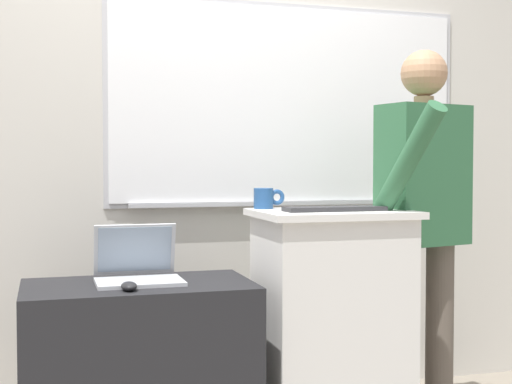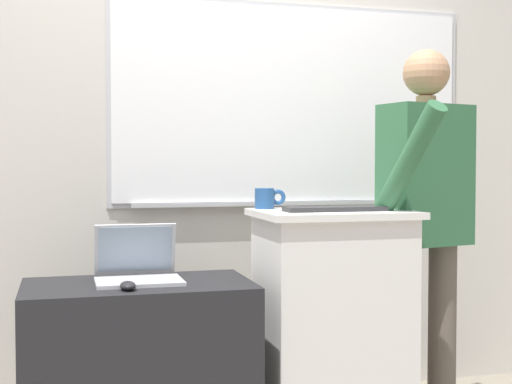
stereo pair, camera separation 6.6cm
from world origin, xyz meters
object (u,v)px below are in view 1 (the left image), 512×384
object	(u,v)px
lectern_podium	(332,325)
side_desk	(139,375)
coffee_mug	(265,198)
wireless_keyboard	(335,209)
laptop	(137,266)
computer_mouse_by_laptop	(129,286)
person_presenter	(424,210)

from	to	relation	value
lectern_podium	side_desk	bearing A→B (deg)	-178.69
lectern_podium	coffee_mug	world-z (taller)	coffee_mug
lectern_podium	wireless_keyboard	world-z (taller)	wireless_keyboard
laptop	wireless_keyboard	xyz separation A→B (m)	(0.83, -0.10, 0.23)
wireless_keyboard	computer_mouse_by_laptop	distance (m)	0.93
side_desk	wireless_keyboard	distance (m)	1.06
computer_mouse_by_laptop	coffee_mug	bearing A→B (deg)	28.47
lectern_podium	computer_mouse_by_laptop	world-z (taller)	lectern_podium
wireless_keyboard	side_desk	bearing A→B (deg)	177.00
wireless_keyboard	computer_mouse_by_laptop	xyz separation A→B (m)	(-0.88, -0.11, -0.27)
side_desk	computer_mouse_by_laptop	size ratio (longest dim) A/B	9.11
lectern_podium	laptop	bearing A→B (deg)	177.39
side_desk	person_presenter	world-z (taller)	person_presenter
person_presenter	coffee_mug	xyz separation A→B (m)	(-0.72, 0.15, 0.06)
person_presenter	side_desk	bearing A→B (deg)	168.60
laptop	coffee_mug	world-z (taller)	coffee_mug
person_presenter	lectern_podium	bearing A→B (deg)	170.08
side_desk	person_presenter	size ratio (longest dim) A/B	0.52
coffee_mug	wireless_keyboard	bearing A→B (deg)	-45.30
side_desk	computer_mouse_by_laptop	xyz separation A→B (m)	(-0.06, -0.16, 0.39)
wireless_keyboard	coffee_mug	distance (m)	0.34
lectern_podium	side_desk	distance (m)	0.86
wireless_keyboard	computer_mouse_by_laptop	bearing A→B (deg)	-172.78
person_presenter	laptop	xyz separation A→B (m)	(-1.31, 0.01, -0.21)
lectern_podium	wireless_keyboard	xyz separation A→B (m)	(-0.01, -0.06, 0.52)
person_presenter	laptop	size ratio (longest dim) A/B	5.07
wireless_keyboard	computer_mouse_by_laptop	world-z (taller)	wireless_keyboard
person_presenter	wireless_keyboard	world-z (taller)	person_presenter
lectern_podium	side_desk	world-z (taller)	lectern_podium
laptop	person_presenter	bearing A→B (deg)	-0.40
side_desk	coffee_mug	size ratio (longest dim) A/B	6.36
lectern_podium	coffee_mug	xyz separation A→B (m)	(-0.25, 0.18, 0.55)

